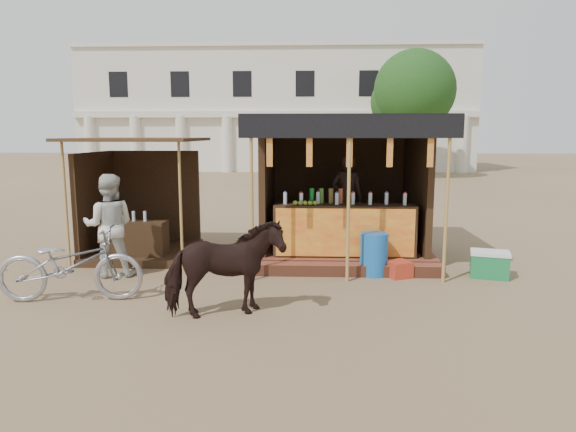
# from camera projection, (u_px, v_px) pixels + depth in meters

# --- Properties ---
(ground) EXTENTS (120.00, 120.00, 0.00)m
(ground) POSITION_uv_depth(u_px,v_px,m) (283.00, 312.00, 7.16)
(ground) COLOR #846B4C
(ground) RESTS_ON ground
(main_stall) EXTENTS (3.60, 3.61, 2.78)m
(main_stall) POSITION_uv_depth(u_px,v_px,m) (342.00, 206.00, 10.28)
(main_stall) COLOR brown
(main_stall) RESTS_ON ground
(secondary_stall) EXTENTS (2.40, 2.40, 2.38)m
(secondary_stall) POSITION_uv_depth(u_px,v_px,m) (135.00, 214.00, 10.36)
(secondary_stall) COLOR #372114
(secondary_stall) RESTS_ON ground
(cow) EXTENTS (1.72, 1.19, 1.33)m
(cow) POSITION_uv_depth(u_px,v_px,m) (224.00, 269.00, 6.88)
(cow) COLOR black
(cow) RESTS_ON ground
(motorbike) EXTENTS (2.17, 0.98, 1.10)m
(motorbike) POSITION_uv_depth(u_px,v_px,m) (70.00, 265.00, 7.57)
(motorbike) COLOR #9B9BA3
(motorbike) RESTS_ON ground
(bystander) EXTENTS (0.98, 0.83, 1.79)m
(bystander) POSITION_uv_depth(u_px,v_px,m) (109.00, 226.00, 8.85)
(bystander) COLOR beige
(bystander) RESTS_ON ground
(blue_barrel) EXTENTS (0.64, 0.64, 0.75)m
(blue_barrel) POSITION_uv_depth(u_px,v_px,m) (374.00, 254.00, 8.98)
(blue_barrel) COLOR #175FB2
(blue_barrel) RESTS_ON ground
(red_crate) EXTENTS (0.49, 0.49, 0.28)m
(red_crate) POSITION_uv_depth(u_px,v_px,m) (399.00, 269.00, 8.89)
(red_crate) COLOR #AF321D
(red_crate) RESTS_ON ground
(cooler) EXTENTS (0.73, 0.60, 0.46)m
(cooler) POSITION_uv_depth(u_px,v_px,m) (489.00, 264.00, 8.86)
(cooler) COLOR #1A763E
(cooler) RESTS_ON ground
(background_building) EXTENTS (26.00, 7.45, 8.18)m
(background_building) POSITION_uv_depth(u_px,v_px,m) (277.00, 112.00, 36.16)
(background_building) COLOR silver
(background_building) RESTS_ON ground
(tree) EXTENTS (4.50, 4.40, 7.00)m
(tree) POSITION_uv_depth(u_px,v_px,m) (410.00, 94.00, 28.03)
(tree) COLOR #382314
(tree) RESTS_ON ground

